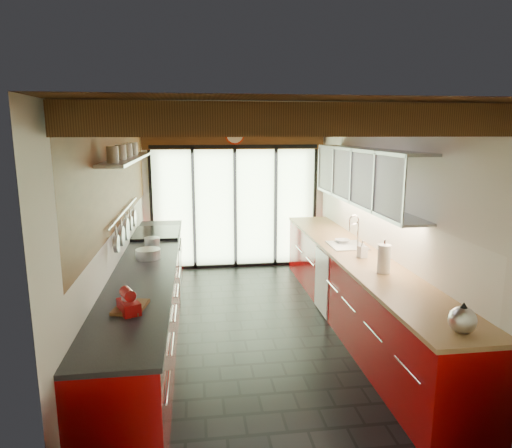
{
  "coord_description": "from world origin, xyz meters",
  "views": [
    {
      "loc": [
        -0.7,
        -5.22,
        2.4
      ],
      "look_at": [
        0.06,
        0.4,
        1.25
      ],
      "focal_mm": 32.0,
      "sensor_mm": 36.0,
      "label": 1
    }
  ],
  "objects_px": {
    "paper_towel": "(384,259)",
    "soap_bottle": "(362,249)",
    "stand_mixer": "(129,303)",
    "kettle": "(463,318)",
    "bowl": "(342,241)"
  },
  "relations": [
    {
      "from": "bowl",
      "to": "soap_bottle",
      "type": "bearing_deg",
      "value": -90.0
    },
    {
      "from": "stand_mixer",
      "to": "soap_bottle",
      "type": "xyz_separation_m",
      "value": [
        2.54,
        1.37,
        0.02
      ]
    },
    {
      "from": "stand_mixer",
      "to": "soap_bottle",
      "type": "relative_size",
      "value": 1.3
    },
    {
      "from": "stand_mixer",
      "to": "kettle",
      "type": "xyz_separation_m",
      "value": [
        2.54,
        -0.72,
        0.02
      ]
    },
    {
      "from": "paper_towel",
      "to": "soap_bottle",
      "type": "xyz_separation_m",
      "value": [
        0.0,
        0.63,
        -0.05
      ]
    },
    {
      "from": "kettle",
      "to": "bowl",
      "type": "relative_size",
      "value": 1.51
    },
    {
      "from": "kettle",
      "to": "paper_towel",
      "type": "relative_size",
      "value": 0.78
    },
    {
      "from": "soap_bottle",
      "to": "paper_towel",
      "type": "bearing_deg",
      "value": -90.0
    },
    {
      "from": "stand_mixer",
      "to": "kettle",
      "type": "bearing_deg",
      "value": -15.82
    },
    {
      "from": "stand_mixer",
      "to": "paper_towel",
      "type": "distance_m",
      "value": 2.65
    },
    {
      "from": "stand_mixer",
      "to": "kettle",
      "type": "distance_m",
      "value": 2.64
    },
    {
      "from": "paper_towel",
      "to": "soap_bottle",
      "type": "distance_m",
      "value": 0.63
    },
    {
      "from": "paper_towel",
      "to": "soap_bottle",
      "type": "height_order",
      "value": "paper_towel"
    },
    {
      "from": "kettle",
      "to": "bowl",
      "type": "distance_m",
      "value": 2.84
    },
    {
      "from": "kettle",
      "to": "paper_towel",
      "type": "distance_m",
      "value": 1.46
    }
  ]
}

